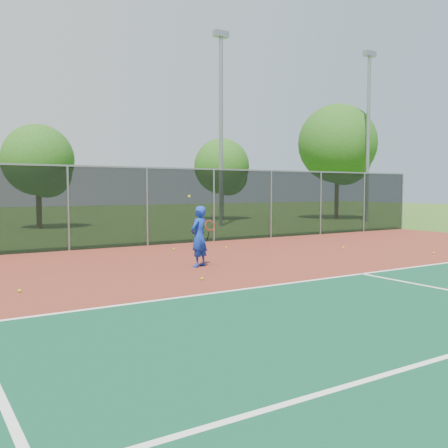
% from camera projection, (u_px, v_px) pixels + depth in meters
% --- Properties ---
extents(ground, '(120.00, 120.00, 0.00)m').
position_uv_depth(ground, '(411.00, 309.00, 9.16)').
color(ground, '#2F5819').
rests_on(ground, ground).
extents(court_apron, '(30.00, 20.00, 0.02)m').
position_uv_depth(court_apron, '(333.00, 290.00, 10.84)').
color(court_apron, maroon).
rests_on(court_apron, ground).
extents(fence_back, '(30.00, 0.06, 3.03)m').
position_uv_depth(fence_back, '(147.00, 206.00, 19.17)').
color(fence_back, black).
rests_on(fence_back, court_apron).
extents(tennis_player, '(0.74, 0.74, 2.01)m').
position_uv_depth(tennis_player, '(199.00, 236.00, 13.92)').
color(tennis_player, '#1233AB').
rests_on(tennis_player, court_apron).
extents(practice_ball_0, '(0.07, 0.07, 0.07)m').
position_uv_depth(practice_ball_0, '(343.00, 247.00, 18.34)').
color(practice_ball_0, '#B1CF18').
rests_on(practice_ball_0, court_apron).
extents(practice_ball_2, '(0.07, 0.07, 0.07)m').
position_uv_depth(practice_ball_2, '(226.00, 247.00, 18.36)').
color(practice_ball_2, '#B1CF18').
rests_on(practice_ball_2, court_apron).
extents(practice_ball_3, '(0.07, 0.07, 0.07)m').
position_uv_depth(practice_ball_3, '(174.00, 249.00, 17.88)').
color(practice_ball_3, '#B1CF18').
rests_on(practice_ball_3, court_apron).
extents(practice_ball_4, '(0.07, 0.07, 0.07)m').
position_uv_depth(practice_ball_4, '(202.00, 279.00, 11.93)').
color(practice_ball_4, '#B1CF18').
rests_on(practice_ball_4, court_apron).
extents(practice_ball_6, '(0.07, 0.07, 0.07)m').
position_uv_depth(practice_ball_6, '(20.00, 291.00, 10.50)').
color(practice_ball_6, '#B1CF18').
rests_on(practice_ball_6, court_apron).
extents(practice_ball_7, '(0.07, 0.07, 0.07)m').
position_uv_depth(practice_ball_7, '(434.00, 253.00, 16.76)').
color(practice_ball_7, '#B1CF18').
rests_on(practice_ball_7, court_apron).
extents(floodlight_n, '(0.90, 0.40, 11.30)m').
position_uv_depth(floodlight_n, '(221.00, 117.00, 29.06)').
color(floodlight_n, gray).
rests_on(floodlight_n, ground).
extents(floodlight_ne, '(0.90, 0.40, 11.30)m').
position_uv_depth(floodlight_ne, '(368.00, 126.00, 33.26)').
color(floodlight_ne, gray).
rests_on(floodlight_ne, ground).
extents(tree_back_left, '(3.93, 3.93, 5.77)m').
position_uv_depth(tree_back_left, '(40.00, 163.00, 27.50)').
color(tree_back_left, '#392815').
rests_on(tree_back_left, ground).
extents(tree_back_mid, '(3.96, 3.96, 5.82)m').
position_uv_depth(tree_back_mid, '(223.00, 169.00, 35.75)').
color(tree_back_mid, '#392815').
rests_on(tree_back_mid, ground).
extents(tree_back_right, '(5.68, 5.68, 8.34)m').
position_uv_depth(tree_back_right, '(339.00, 147.00, 36.17)').
color(tree_back_right, '#392815').
rests_on(tree_back_right, ground).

